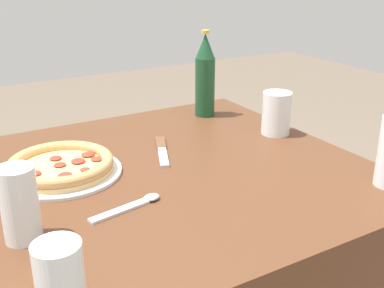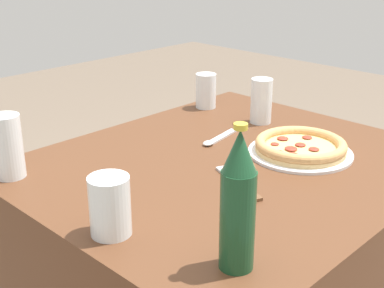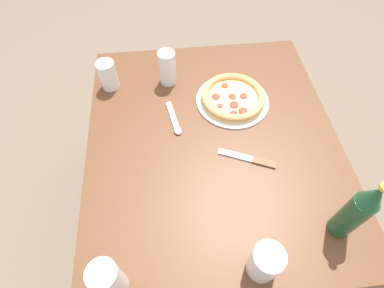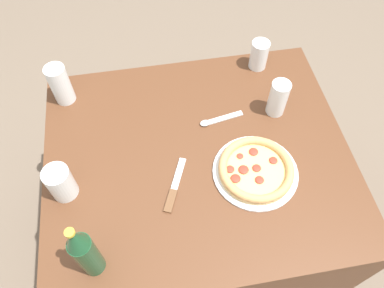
{
  "view_description": "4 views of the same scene",
  "coord_description": "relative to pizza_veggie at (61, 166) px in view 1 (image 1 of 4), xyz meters",
  "views": [
    {
      "loc": [
        -0.43,
        -0.94,
        1.2
      ],
      "look_at": [
        0.09,
        -0.06,
        0.79
      ],
      "focal_mm": 45.0,
      "sensor_mm": 36.0,
      "label": 1
    },
    {
      "loc": [
        1.0,
        0.83,
        1.27
      ],
      "look_at": [
        0.06,
        -0.08,
        0.76
      ],
      "focal_mm": 50.0,
      "sensor_mm": 36.0,
      "label": 2
    },
    {
      "loc": [
        0.61,
        -0.14,
        1.58
      ],
      "look_at": [
        0.07,
        -0.08,
        0.8
      ],
      "focal_mm": 28.0,
      "sensor_mm": 36.0,
      "label": 3
    },
    {
      "loc": [
        0.14,
        0.66,
        1.81
      ],
      "look_at": [
        0.02,
        -0.02,
        0.76
      ],
      "focal_mm": 35.0,
      "sensor_mm": 36.0,
      "label": 4
    }
  ],
  "objects": [
    {
      "name": "knife",
      "position": [
        0.27,
        0.01,
        -0.02
      ],
      "size": [
        0.1,
        0.19,
        0.01
      ],
      "color": "brown",
      "rests_on": "table"
    },
    {
      "name": "glass_cola",
      "position": [
        -0.14,
        -0.24,
        0.04
      ],
      "size": [
        0.07,
        0.07,
        0.14
      ],
      "color": "white",
      "rests_on": "table"
    },
    {
      "name": "glass_lemonade",
      "position": [
        0.62,
        -0.04,
        0.04
      ],
      "size": [
        0.08,
        0.08,
        0.12
      ],
      "color": "white",
      "rests_on": "table"
    },
    {
      "name": "glass_red_wine",
      "position": [
        -0.14,
        -0.48,
        0.03
      ],
      "size": [
        0.07,
        0.07,
        0.12
      ],
      "color": "white",
      "rests_on": "table"
    },
    {
      "name": "beer_bottle",
      "position": [
        0.53,
        0.22,
        0.11
      ],
      "size": [
        0.06,
        0.06,
        0.27
      ],
      "color": "#194728",
      "rests_on": "table"
    },
    {
      "name": "spoon",
      "position": [
        0.08,
        -0.23,
        -0.02
      ],
      "size": [
        0.17,
        0.05,
        0.01
      ],
      "color": "silver",
      "rests_on": "table"
    },
    {
      "name": "pizza_veggie",
      "position": [
        0.0,
        0.0,
        0.0
      ],
      "size": [
        0.28,
        0.28,
        0.04
      ],
      "color": "silver",
      "rests_on": "table"
    }
  ]
}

